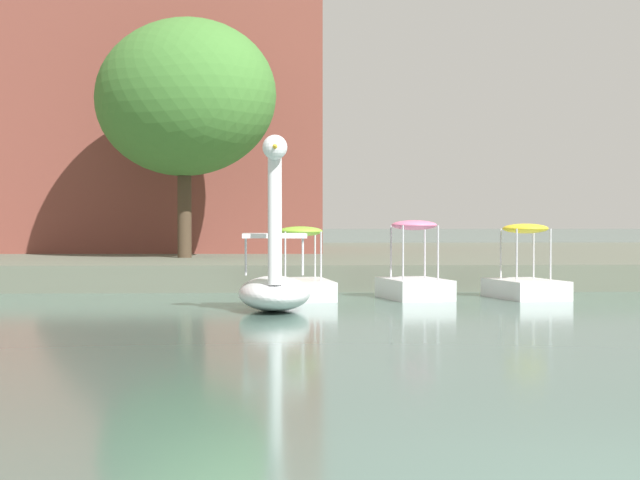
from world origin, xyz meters
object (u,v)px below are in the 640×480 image
Objects in this scene: swan_boat at (274,281)px; pedal_boat_lime at (300,280)px; tree_broadleaf_right at (184,98)px; pedal_boat_pink at (414,277)px; pedal_boat_yellow at (525,278)px.

swan_boat is 1.26× the size of pedal_boat_lime.
tree_broadleaf_right is (-2.87, 7.02, 4.44)m from pedal_boat_lime.
pedal_boat_pink is at bearing -54.10° from tree_broadleaf_right.
pedal_boat_pink is at bearing -178.60° from pedal_boat_yellow.
tree_broadleaf_right is at bearing 103.21° from swan_boat.
pedal_boat_yellow is 11.18m from tree_broadleaf_right.
tree_broadleaf_right reaches higher than pedal_boat_pink.
swan_boat reaches higher than pedal_boat_pink.
swan_boat is 11.10m from tree_broadleaf_right.
pedal_boat_pink reaches higher than pedal_boat_yellow.
pedal_boat_yellow is at bearing 29.52° from swan_boat.
tree_broadleaf_right is (-5.16, 7.13, 4.39)m from pedal_boat_pink.
tree_broadleaf_right is at bearing 136.43° from pedal_boat_yellow.
pedal_boat_pink is at bearing 45.08° from swan_boat.
pedal_boat_yellow is (5.10, 2.89, -0.12)m from swan_boat.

